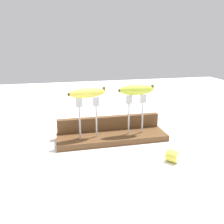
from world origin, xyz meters
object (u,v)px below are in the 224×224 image
banana_raised_left (87,93)px  fork_fallen_near (48,121)px  fork_stand_left (88,114)px  fork_fallen_far (56,126)px  banana_raised_right (136,90)px  fork_stand_right (136,110)px  wire_coil (98,121)px  banana_chunk_near (173,156)px

banana_raised_left → fork_fallen_near: size_ratio=1.07×
fork_stand_left → fork_fallen_near: bearing=119.8°
fork_fallen_far → banana_raised_right: bearing=-33.4°
fork_stand_right → fork_fallen_far: bearing=146.6°
fork_stand_left → fork_fallen_near: fork_stand_left is taller
fork_stand_left → banana_raised_left: bearing=-169.5°
fork_stand_left → wire_coil: fork_stand_left is taller
banana_raised_left → fork_fallen_far: banana_raised_left is taller
fork_fallen_far → banana_chunk_near: bearing=-48.1°
banana_raised_left → banana_chunk_near: bearing=-40.2°
fork_stand_left → fork_stand_right: 0.20m
fork_stand_right → fork_fallen_near: size_ratio=1.14×
fork_stand_right → wire_coil: fork_stand_right is taller
fork_stand_left → banana_raised_left: (-0.00, -0.00, 0.09)m
fork_fallen_near → fork_fallen_far: bearing=-64.0°
fork_stand_right → fork_fallen_near: bearing=141.0°
banana_raised_left → banana_raised_right: bearing=0.0°
banana_raised_right → fork_stand_right: bearing=0.3°
fork_fallen_near → fork_fallen_far: size_ratio=0.93×
fork_stand_left → fork_fallen_far: 0.29m
banana_chunk_near → fork_stand_left: bearing=139.8°
banana_raised_right → fork_fallen_far: 0.46m
fork_stand_right → wire_coil: 0.31m
fork_fallen_near → wire_coil: fork_fallen_near is taller
fork_fallen_far → fork_fallen_near: bearing=116.0°
banana_raised_left → fork_fallen_far: size_ratio=0.99×
wire_coil → fork_fallen_near: bearing=167.7°
fork_stand_right → banana_chunk_near: 0.26m
fork_stand_left → banana_raised_right: 0.22m
banana_chunk_near → wire_coil: (-0.19, 0.48, -0.02)m
fork_fallen_far → wire_coil: 0.22m
banana_raised_left → fork_fallen_near: 0.41m
fork_stand_right → banana_chunk_near: fork_stand_right is taller
banana_raised_left → banana_raised_right: banana_raised_right is taller
fork_stand_left → banana_chunk_near: 0.37m
fork_stand_left → fork_stand_right: bearing=0.0°
banana_raised_left → fork_fallen_far: (-0.13, 0.22, -0.21)m
fork_stand_left → banana_raised_left: 0.09m
banana_raised_left → wire_coil: 0.34m
fork_stand_right → banana_raised_left: (-0.20, -0.00, 0.09)m
banana_chunk_near → wire_coil: 0.51m
banana_raised_left → fork_stand_right: bearing=0.0°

